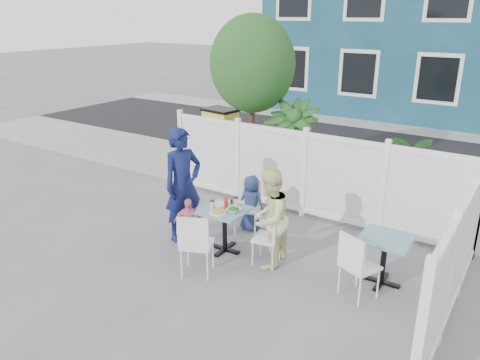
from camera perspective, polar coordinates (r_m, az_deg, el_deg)
The scene contains 30 objects.
ground at distance 7.07m, azimuth -1.97°, elevation -10.76°, with size 80.00×80.00×0.00m, color slate.
near_sidewalk at distance 10.10m, azimuth 10.61°, elevation -1.38°, with size 24.00×2.60×0.01m, color gray.
street at distance 13.43m, azimuth 16.92°, elevation 3.41°, with size 24.00×5.00×0.01m, color black.
far_sidewalk at distance 16.35m, azimuth 20.19°, elevation 5.89°, with size 24.00×1.60×0.01m, color gray.
building at distance 19.38m, azimuth 22.38°, elevation 16.64°, with size 11.00×6.00×6.00m.
fence_back at distance 8.59m, azimuth 7.82°, elevation 0.51°, with size 5.86×0.08×1.60m.
fence_right at distance 6.24m, azimuth 24.88°, elevation -8.99°, with size 0.08×3.66×1.60m.
tree at distance 9.78m, azimuth 1.50°, elevation 13.90°, with size 1.80×1.62×3.59m.
utility_cabinet at distance 11.42m, azimuth -2.36°, elevation 5.03°, with size 0.74×0.53×1.37m, color yellow.
potted_shrub_a at distance 9.41m, azimuth 6.10°, elevation 3.63°, with size 1.11×1.11×1.99m, color #184019.
potted_shrub_b at distance 8.58m, azimuth 21.04°, elevation -0.98°, with size 1.34×1.16×1.49m, color #184019.
main_table at distance 7.33m, azimuth -1.89°, elevation -4.73°, with size 0.70×0.70×0.71m.
spare_table at distance 6.76m, azimuth 17.23°, elevation -7.91°, with size 0.69×0.69×0.71m.
chair_left at distance 7.83m, azimuth -6.89°, elevation -3.58°, with size 0.39×0.41×0.87m.
chair_right at distance 6.98m, azimuth 3.85°, elevation -6.60°, with size 0.44×0.45×0.86m.
chair_back at distance 8.02m, azimuth 0.97°, elevation -2.74°, with size 0.52×0.51×0.89m.
chair_near at distance 6.65m, azimuth -5.47°, elevation -7.42°, with size 0.58×0.57×0.97m.
chair_spare at distance 6.33m, azimuth 13.97°, elevation -9.65°, with size 0.55×0.55×0.94m.
man at distance 7.65m, azimuth -6.98°, elevation -0.59°, with size 0.69×0.45×1.90m, color #101849.
woman at distance 6.85m, azimuth 3.58°, elevation -4.74°, with size 0.73×0.57×1.51m, color #DFE556.
boy at distance 8.06m, azimuth 1.37°, elevation -2.83°, with size 0.48×0.32×0.99m, color navy.
toddler at distance 7.52m, azimuth -6.28°, elevation -5.29°, with size 0.50×0.21×0.85m, color pink.
plate_main at distance 7.13m, azimuth -2.73°, elevation -4.00°, with size 0.25×0.25×0.02m, color white.
plate_side at distance 7.44m, azimuth -2.72°, elevation -2.96°, with size 0.24×0.24×0.02m, color white.
salad_bowl at distance 7.16m, azimuth -0.79°, elevation -3.70°, with size 0.22×0.22×0.05m, color white.
coffee_cup_a at distance 7.31m, azimuth -3.39°, elevation -2.99°, with size 0.07×0.07×0.11m, color beige.
coffee_cup_b at distance 7.37m, azimuth -0.49°, elevation -2.67°, with size 0.09×0.09×0.13m, color beige.
ketchup_bottle at distance 7.26m, azimuth -1.72°, elevation -2.82°, with size 0.06×0.06×0.18m, color #AE2313.
salt_shaker at distance 7.48m, azimuth -1.44°, elevation -2.60°, with size 0.03×0.03×0.07m, color white.
pepper_shaker at distance 7.46m, azimuth -1.00°, elevation -2.65°, with size 0.03×0.03×0.07m, color black.
Camera 1 is at (3.56, -4.94, 3.60)m, focal length 35.00 mm.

